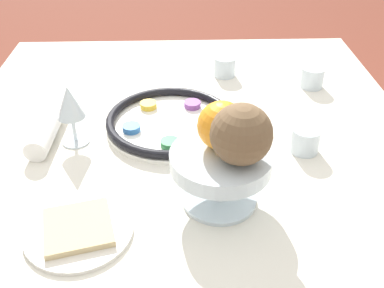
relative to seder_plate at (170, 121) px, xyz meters
The scene contains 11 objects.
dining_table 0.38m from the seder_plate, 31.83° to the left, with size 1.18×1.07×0.72m.
seder_plate is the anchor object (origin of this frame).
wine_glass 0.23m from the seder_plate, 74.28° to the right, with size 0.06×0.06×0.14m.
fruit_stand 0.28m from the seder_plate, 19.70° to the left, with size 0.18×0.18×0.11m.
orange_fruit 0.29m from the seder_plate, 21.66° to the left, with size 0.09×0.09×0.09m.
coconut 0.34m from the seder_plate, 23.56° to the left, with size 0.11×0.11×0.11m.
bread_plate 0.37m from the seder_plate, 24.81° to the right, with size 0.19×0.19×0.02m.
napkin_roll 0.28m from the seder_plate, 81.70° to the right, with size 0.18×0.05×0.05m.
cup_near 0.43m from the seder_plate, 116.77° to the left, with size 0.06×0.06×0.06m.
cup_mid 0.31m from the seder_plate, 150.58° to the left, with size 0.06×0.06×0.06m.
cup_far 0.31m from the seder_plate, 70.06° to the left, with size 0.06×0.06×0.06m.
Camera 1 is at (0.84, -0.01, 1.28)m, focal length 42.00 mm.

